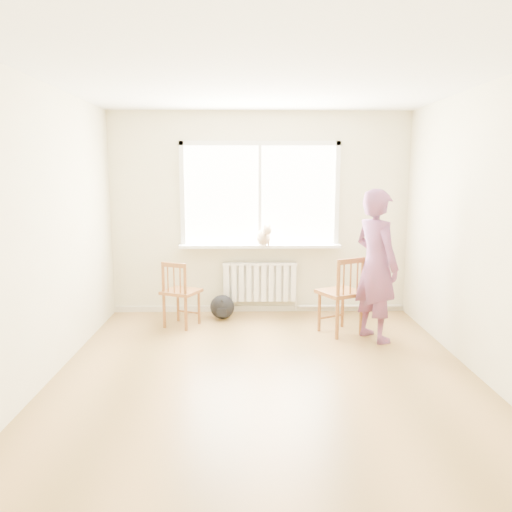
{
  "coord_description": "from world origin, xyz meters",
  "views": [
    {
      "loc": [
        -0.17,
        -4.46,
        1.89
      ],
      "look_at": [
        -0.07,
        1.2,
        0.95
      ],
      "focal_mm": 35.0,
      "sensor_mm": 36.0,
      "label": 1
    }
  ],
  "objects_px": {
    "cat": "(264,236)",
    "backpack": "(222,307)",
    "person": "(376,265)",
    "chair_left": "(179,294)",
    "chair_right": "(343,295)"
  },
  "relations": [
    {
      "from": "cat",
      "to": "backpack",
      "type": "bearing_deg",
      "value": 178.44
    },
    {
      "from": "person",
      "to": "backpack",
      "type": "distance_m",
      "value": 2.09
    },
    {
      "from": "cat",
      "to": "backpack",
      "type": "xyz_separation_m",
      "value": [
        -0.55,
        -0.17,
        -0.91
      ]
    },
    {
      "from": "chair_left",
      "to": "chair_right",
      "type": "xyz_separation_m",
      "value": [
        1.97,
        -0.32,
        0.05
      ]
    },
    {
      "from": "chair_left",
      "to": "backpack",
      "type": "xyz_separation_m",
      "value": [
        0.51,
        0.34,
        -0.26
      ]
    },
    {
      "from": "person",
      "to": "cat",
      "type": "height_order",
      "value": "person"
    },
    {
      "from": "chair_right",
      "to": "cat",
      "type": "relative_size",
      "value": 2.2
    },
    {
      "from": "chair_right",
      "to": "person",
      "type": "distance_m",
      "value": 0.54
    },
    {
      "from": "chair_right",
      "to": "person",
      "type": "xyz_separation_m",
      "value": [
        0.33,
        -0.18,
        0.39
      ]
    },
    {
      "from": "chair_right",
      "to": "backpack",
      "type": "bearing_deg",
      "value": -51.51
    },
    {
      "from": "person",
      "to": "backpack",
      "type": "height_order",
      "value": "person"
    },
    {
      "from": "chair_left",
      "to": "backpack",
      "type": "bearing_deg",
      "value": -121.78
    },
    {
      "from": "chair_left",
      "to": "person",
      "type": "distance_m",
      "value": 2.39
    },
    {
      "from": "person",
      "to": "chair_left",
      "type": "bearing_deg",
      "value": 50.67
    },
    {
      "from": "chair_right",
      "to": "cat",
      "type": "bearing_deg",
      "value": -69.62
    }
  ]
}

